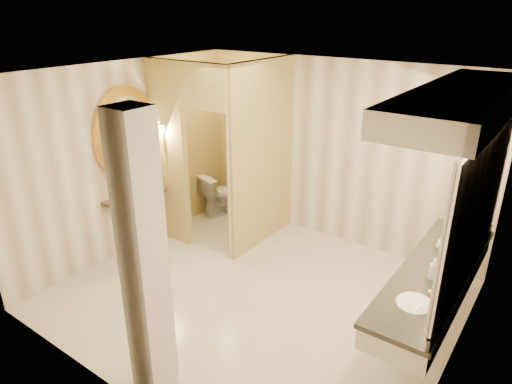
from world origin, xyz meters
TOP-DOWN VIEW (x-y plane):
  - floor at (0.00, 0.00)m, footprint 4.50×4.50m
  - ceiling at (0.00, 0.00)m, footprint 4.50×4.50m
  - wall_back at (0.00, 2.00)m, footprint 4.50×0.02m
  - wall_front at (0.00, -2.00)m, footprint 4.50×0.02m
  - wall_left at (-2.25, 0.00)m, footprint 0.02×4.00m
  - wall_right at (2.25, 0.00)m, footprint 0.02×4.00m
  - toilet_closet at (-1.12, 0.97)m, footprint 1.50×1.55m
  - wall_sconce at (-1.93, 0.43)m, footprint 0.14×0.14m
  - vanity at (1.98, 0.40)m, footprint 0.75×2.69m
  - console_shelf at (-2.21, 0.01)m, footprint 1.06×1.06m
  - pillar at (0.15, -1.80)m, footprint 0.29×0.29m
  - tissue_box at (-2.07, 0.04)m, footprint 0.14×0.14m
  - toilet at (-1.94, 1.63)m, footprint 0.57×0.79m
  - soap_bottle_a at (1.98, 0.34)m, footprint 0.07×0.07m
  - soap_bottle_b at (1.87, 0.85)m, footprint 0.11×0.11m
  - soap_bottle_c at (1.97, 0.20)m, footprint 0.11×0.11m

SIDE VIEW (x-z plane):
  - floor at x=0.00m, z-range 0.00..0.00m
  - toilet at x=-1.94m, z-range 0.00..0.73m
  - tissue_box at x=-2.07m, z-range 0.88..0.99m
  - soap_bottle_a at x=1.98m, z-range 0.88..1.00m
  - soap_bottle_b at x=1.87m, z-range 0.88..1.01m
  - soap_bottle_c at x=1.97m, z-range 0.88..1.11m
  - console_shelf at x=-2.21m, z-range 0.36..2.34m
  - wall_back at x=0.00m, z-range 0.00..2.70m
  - wall_front at x=0.00m, z-range 0.00..2.70m
  - wall_left at x=-2.25m, z-range 0.00..2.70m
  - wall_right at x=2.25m, z-range 0.00..2.70m
  - pillar at x=0.15m, z-range 0.00..2.70m
  - toilet_closet at x=-1.12m, z-range 0.04..2.74m
  - vanity at x=1.98m, z-range 0.58..2.67m
  - wall_sconce at x=-1.93m, z-range 1.52..1.94m
  - ceiling at x=0.00m, z-range 2.70..2.70m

